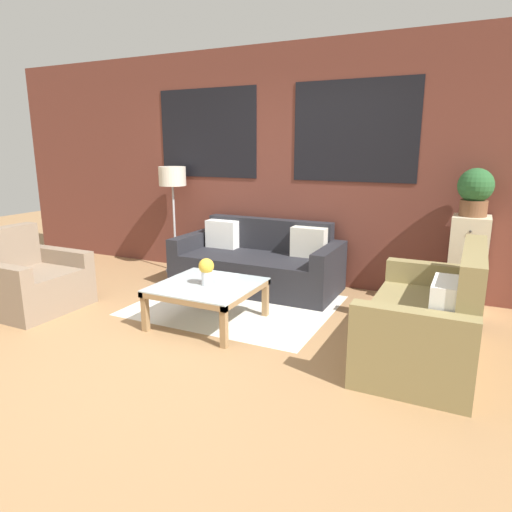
{
  "coord_description": "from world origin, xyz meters",
  "views": [
    {
      "loc": [
        2.25,
        -2.76,
        1.64
      ],
      "look_at": [
        0.27,
        1.3,
        0.55
      ],
      "focal_mm": 32.0,
      "sensor_mm": 36.0,
      "label": 1
    }
  ],
  "objects_px": {
    "couch_dark": "(258,264)",
    "flower_vase": "(206,270)",
    "floor_lamp": "(173,182)",
    "coffee_table": "(207,290)",
    "drawer_cabinet": "(467,264)",
    "settee_vintage": "(429,322)",
    "armchair_corner": "(32,283)",
    "potted_plant": "(475,190)"
  },
  "relations": [
    {
      "from": "couch_dark",
      "to": "potted_plant",
      "type": "height_order",
      "value": "potted_plant"
    },
    {
      "from": "flower_vase",
      "to": "drawer_cabinet",
      "type": "bearing_deg",
      "value": 34.62
    },
    {
      "from": "flower_vase",
      "to": "armchair_corner",
      "type": "bearing_deg",
      "value": -167.32
    },
    {
      "from": "coffee_table",
      "to": "potted_plant",
      "type": "distance_m",
      "value": 2.76
    },
    {
      "from": "coffee_table",
      "to": "flower_vase",
      "type": "bearing_deg",
      "value": -66.64
    },
    {
      "from": "couch_dark",
      "to": "potted_plant",
      "type": "distance_m",
      "value": 2.44
    },
    {
      "from": "couch_dark",
      "to": "settee_vintage",
      "type": "height_order",
      "value": "settee_vintage"
    },
    {
      "from": "couch_dark",
      "to": "armchair_corner",
      "type": "height_order",
      "value": "armchair_corner"
    },
    {
      "from": "settee_vintage",
      "to": "armchair_corner",
      "type": "relative_size",
      "value": 1.66
    },
    {
      "from": "floor_lamp",
      "to": "flower_vase",
      "type": "relative_size",
      "value": 5.47
    },
    {
      "from": "armchair_corner",
      "to": "settee_vintage",
      "type": "bearing_deg",
      "value": 8.12
    },
    {
      "from": "couch_dark",
      "to": "flower_vase",
      "type": "xyz_separation_m",
      "value": [
        0.08,
        -1.27,
        0.26
      ]
    },
    {
      "from": "couch_dark",
      "to": "coffee_table",
      "type": "bearing_deg",
      "value": -86.84
    },
    {
      "from": "couch_dark",
      "to": "flower_vase",
      "type": "distance_m",
      "value": 1.3
    },
    {
      "from": "floor_lamp",
      "to": "drawer_cabinet",
      "type": "relative_size",
      "value": 1.43
    },
    {
      "from": "couch_dark",
      "to": "potted_plant",
      "type": "bearing_deg",
      "value": 5.57
    },
    {
      "from": "flower_vase",
      "to": "couch_dark",
      "type": "bearing_deg",
      "value": 93.61
    },
    {
      "from": "floor_lamp",
      "to": "coffee_table",
      "type": "bearing_deg",
      "value": -45.7
    },
    {
      "from": "armchair_corner",
      "to": "floor_lamp",
      "type": "bearing_deg",
      "value": 76.15
    },
    {
      "from": "armchair_corner",
      "to": "drawer_cabinet",
      "type": "height_order",
      "value": "drawer_cabinet"
    },
    {
      "from": "floor_lamp",
      "to": "drawer_cabinet",
      "type": "distance_m",
      "value": 3.62
    },
    {
      "from": "couch_dark",
      "to": "potted_plant",
      "type": "xyz_separation_m",
      "value": [
        2.23,
        0.22,
        0.94
      ]
    },
    {
      "from": "floor_lamp",
      "to": "potted_plant",
      "type": "height_order",
      "value": "potted_plant"
    },
    {
      "from": "settee_vintage",
      "to": "drawer_cabinet",
      "type": "height_order",
      "value": "drawer_cabinet"
    },
    {
      "from": "armchair_corner",
      "to": "flower_vase",
      "type": "xyz_separation_m",
      "value": [
        1.85,
        0.42,
        0.26
      ]
    },
    {
      "from": "settee_vintage",
      "to": "armchair_corner",
      "type": "xyz_separation_m",
      "value": [
        -3.79,
        -0.54,
        -0.03
      ]
    },
    {
      "from": "floor_lamp",
      "to": "potted_plant",
      "type": "bearing_deg",
      "value": 0.72
    },
    {
      "from": "settee_vintage",
      "to": "potted_plant",
      "type": "relative_size",
      "value": 3.16
    },
    {
      "from": "potted_plant",
      "to": "coffee_table",
      "type": "bearing_deg",
      "value": -146.01
    },
    {
      "from": "drawer_cabinet",
      "to": "potted_plant",
      "type": "height_order",
      "value": "potted_plant"
    },
    {
      "from": "potted_plant",
      "to": "drawer_cabinet",
      "type": "bearing_deg",
      "value": -90.0
    },
    {
      "from": "armchair_corner",
      "to": "drawer_cabinet",
      "type": "xyz_separation_m",
      "value": [
        4.01,
        1.9,
        0.21
      ]
    },
    {
      "from": "coffee_table",
      "to": "drawer_cabinet",
      "type": "relative_size",
      "value": 0.92
    },
    {
      "from": "drawer_cabinet",
      "to": "settee_vintage",
      "type": "bearing_deg",
      "value": -99.0
    },
    {
      "from": "couch_dark",
      "to": "floor_lamp",
      "type": "height_order",
      "value": "floor_lamp"
    },
    {
      "from": "flower_vase",
      "to": "coffee_table",
      "type": "bearing_deg",
      "value": 113.36
    },
    {
      "from": "armchair_corner",
      "to": "coffee_table",
      "type": "height_order",
      "value": "armchair_corner"
    },
    {
      "from": "settee_vintage",
      "to": "potted_plant",
      "type": "distance_m",
      "value": 1.65
    },
    {
      "from": "couch_dark",
      "to": "flower_vase",
      "type": "height_order",
      "value": "couch_dark"
    },
    {
      "from": "armchair_corner",
      "to": "drawer_cabinet",
      "type": "bearing_deg",
      "value": 25.42
    },
    {
      "from": "settee_vintage",
      "to": "armchair_corner",
      "type": "bearing_deg",
      "value": -171.88
    },
    {
      "from": "couch_dark",
      "to": "drawer_cabinet",
      "type": "xyz_separation_m",
      "value": [
        2.23,
        0.22,
        0.21
      ]
    }
  ]
}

